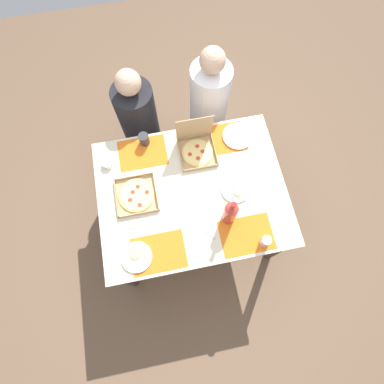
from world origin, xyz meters
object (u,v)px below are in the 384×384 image
object	(u,v)px
pizza_box_edge_far	(197,147)
condiment_bowl	(108,164)
diner_left_seat	(140,125)
plate_middle	(137,257)
cup_clear_right	(144,139)
plate_near_left	(236,190)
diner_right_seat	(208,111)
plate_far_right	(238,136)
cup_spare	(265,241)
pizza_box_corner_left	(137,195)
soda_bottle	(230,213)

from	to	relation	value
pizza_box_edge_far	condiment_bowl	bearing A→B (deg)	179.02
condiment_bowl	diner_left_seat	bearing A→B (deg)	60.05
plate_middle	cup_clear_right	xyz separation A→B (m)	(0.18, 0.84, 0.04)
cup_clear_right	pizza_box_edge_far	bearing A→B (deg)	-21.20
plate_near_left	pizza_box_edge_far	bearing A→B (deg)	119.76
diner_right_seat	plate_far_right	bearing A→B (deg)	-72.84
plate_middle	diner_left_seat	distance (m)	1.21
plate_middle	cup_spare	world-z (taller)	cup_spare
plate_near_left	plate_middle	size ratio (longest dim) A/B	1.00
pizza_box_corner_left	plate_middle	bearing A→B (deg)	-97.79
plate_far_right	soda_bottle	world-z (taller)	soda_bottle
diner_left_seat	condiment_bowl	bearing A→B (deg)	-119.95
plate_far_right	plate_middle	world-z (taller)	plate_middle
plate_far_right	plate_middle	distance (m)	1.16
plate_far_right	cup_clear_right	distance (m)	0.71
cup_spare	diner_right_seat	world-z (taller)	diner_right_seat
pizza_box_corner_left	diner_right_seat	size ratio (longest dim) A/B	0.23
diner_right_seat	diner_left_seat	bearing A→B (deg)	-180.00
plate_near_left	soda_bottle	size ratio (longest dim) A/B	0.64
plate_middle	cup_clear_right	distance (m)	0.86
plate_middle	soda_bottle	bearing A→B (deg)	12.18
plate_far_right	plate_middle	size ratio (longest dim) A/B	1.13
cup_clear_right	diner_left_seat	world-z (taller)	diner_left_seat
plate_far_right	cup_clear_right	world-z (taller)	cup_clear_right
plate_far_right	soda_bottle	bearing A→B (deg)	-110.18
plate_middle	condiment_bowl	size ratio (longest dim) A/B	2.59
pizza_box_corner_left	plate_middle	distance (m)	0.43
plate_far_right	diner_right_seat	xyz separation A→B (m)	(-0.13, 0.42, -0.22)
cup_spare	pizza_box_edge_far	bearing A→B (deg)	111.67
plate_middle	diner_right_seat	xyz separation A→B (m)	(0.75, 1.17, -0.22)
soda_bottle	diner_right_seat	xyz separation A→B (m)	(0.10, 1.03, -0.34)
plate_far_right	plate_near_left	size ratio (longest dim) A/B	1.13
plate_near_left	plate_far_right	bearing A→B (deg)	73.77
pizza_box_corner_left	cup_clear_right	size ratio (longest dim) A/B	3.03
soda_bottle	condiment_bowl	world-z (taller)	soda_bottle
soda_bottle	condiment_bowl	xyz separation A→B (m)	(-0.77, 0.57, -0.11)
pizza_box_edge_far	condiment_bowl	world-z (taller)	pizza_box_edge_far
pizza_box_edge_far	diner_left_seat	bearing A→B (deg)	130.68
diner_left_seat	diner_right_seat	distance (m)	0.61
plate_middle	cup_spare	size ratio (longest dim) A/B	2.30
cup_spare	condiment_bowl	bearing A→B (deg)	141.19
cup_spare	plate_far_right	bearing A→B (deg)	88.24
cup_clear_right	plate_far_right	bearing A→B (deg)	-7.39
soda_bottle	diner_left_seat	distance (m)	1.21
plate_far_right	condiment_bowl	bearing A→B (deg)	-177.61
cup_spare	diner_left_seat	xyz separation A→B (m)	(-0.71, 1.24, -0.30)
condiment_bowl	diner_left_seat	size ratio (longest dim) A/B	0.07
cup_clear_right	condiment_bowl	xyz separation A→B (m)	(-0.29, -0.13, -0.03)
diner_left_seat	diner_right_seat	world-z (taller)	diner_right_seat
soda_bottle	cup_clear_right	xyz separation A→B (m)	(-0.48, 0.70, -0.08)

